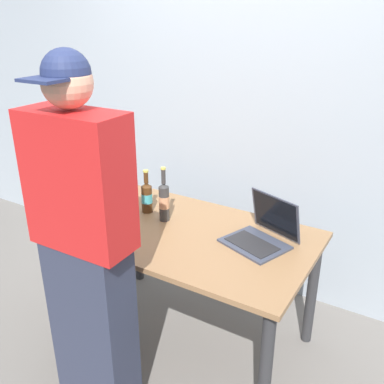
{
  "coord_description": "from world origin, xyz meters",
  "views": [
    {
      "loc": [
        1.12,
        -1.79,
        1.87
      ],
      "look_at": [
        0.04,
        0.0,
        0.99
      ],
      "focal_mm": 40.01,
      "sensor_mm": 36.0,
      "label": 1
    }
  ],
  "objects_px": {
    "beer_bottle_dark": "(147,196)",
    "person_figure": "(86,253)",
    "laptop": "(263,233)",
    "beer_bottle_brown": "(164,201)"
  },
  "relations": [
    {
      "from": "person_figure",
      "to": "beer_bottle_dark",
      "type": "bearing_deg",
      "value": 106.15
    },
    {
      "from": "beer_bottle_brown",
      "to": "laptop",
      "type": "bearing_deg",
      "value": 5.28
    },
    {
      "from": "beer_bottle_dark",
      "to": "person_figure",
      "type": "relative_size",
      "value": 0.15
    },
    {
      "from": "beer_bottle_brown",
      "to": "person_figure",
      "type": "distance_m",
      "value": 0.69
    },
    {
      "from": "laptop",
      "to": "person_figure",
      "type": "xyz_separation_m",
      "value": [
        -0.54,
        -0.75,
        0.09
      ]
    },
    {
      "from": "laptop",
      "to": "beer_bottle_dark",
      "type": "distance_m",
      "value": 0.75
    },
    {
      "from": "beer_bottle_dark",
      "to": "beer_bottle_brown",
      "type": "height_order",
      "value": "beer_bottle_brown"
    },
    {
      "from": "laptop",
      "to": "beer_bottle_dark",
      "type": "xyz_separation_m",
      "value": [
        -0.75,
        -0.02,
        0.05
      ]
    },
    {
      "from": "beer_bottle_dark",
      "to": "beer_bottle_brown",
      "type": "distance_m",
      "value": 0.16
    },
    {
      "from": "beer_bottle_dark",
      "to": "person_figure",
      "type": "height_order",
      "value": "person_figure"
    }
  ]
}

